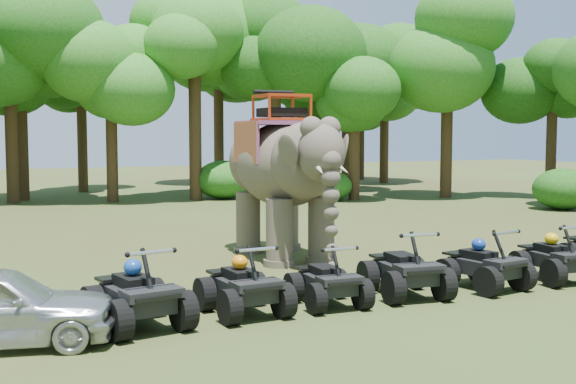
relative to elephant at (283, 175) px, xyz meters
name	(u,v)px	position (x,y,z in m)	size (l,w,h in m)	color
ground	(312,288)	(-0.97, -3.59, -2.14)	(110.00, 110.00, 0.00)	#47381E
elephant	(283,175)	(0.00, 0.00, 0.00)	(2.24, 5.09, 4.27)	#4F4239
atv_0	(137,286)	(-4.95, -5.08, -1.45)	(1.35, 1.85, 1.37)	black
atv_1	(243,279)	(-3.06, -5.01, -1.50)	(1.26, 1.72, 1.28)	black
atv_2	(327,274)	(-1.41, -5.06, -1.55)	(1.15, 1.58, 1.17)	black
atv_3	(405,263)	(0.33, -5.02, -1.47)	(1.31, 1.80, 1.33)	black
atv_4	(484,258)	(2.18, -5.14, -1.50)	(1.25, 1.71, 1.27)	black
atv_5	(556,252)	(4.11, -5.16, -1.50)	(1.25, 1.71, 1.27)	black
tree_0	(111,121)	(-0.97, 16.95, 1.61)	(5.24, 5.24, 7.49)	#195114
tree_1	(195,98)	(2.82, 16.26, 2.69)	(6.76, 6.76, 9.65)	#195114
tree_2	(275,102)	(6.70, 15.64, 2.55)	(6.56, 6.56, 9.37)	#195114
tree_3	(355,124)	(9.68, 13.07, 1.45)	(5.03, 5.03, 7.18)	#195114
tree_4	(447,104)	(14.47, 12.32, 2.45)	(6.43, 6.43, 9.18)	#195114
tree_5	(552,130)	(18.92, 9.90, 1.22)	(4.69, 4.69, 6.70)	#195114
tree_29	(11,108)	(-5.20, 18.31, 2.19)	(6.05, 6.05, 8.64)	#195114
tree_32	(347,110)	(11.95, 17.81, 2.30)	(6.21, 6.21, 8.88)	#195114
tree_33	(311,123)	(12.25, 22.77, 1.65)	(5.30, 5.30, 7.57)	#195114
tree_34	(361,128)	(17.63, 25.93, 1.37)	(4.91, 4.91, 7.02)	#195114
tree_35	(219,103)	(7.10, 25.04, 2.86)	(6.99, 6.99, 9.98)	#195114
tree_36	(82,122)	(-1.28, 23.35, 1.66)	(5.31, 5.31, 7.59)	#195114
tree_38	(21,116)	(-4.65, 19.56, 1.84)	(5.57, 5.57, 7.96)	#195114
tree_39	(384,115)	(17.25, 22.36, 2.19)	(6.05, 6.05, 8.64)	#195114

